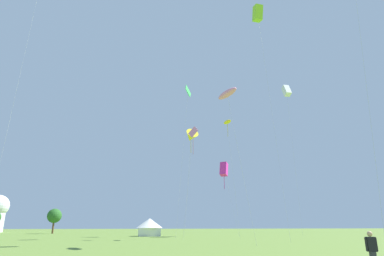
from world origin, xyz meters
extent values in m
cube|color=white|center=(25.87, 55.50, 30.48)|extent=(1.31, 2.25, 2.83)
cylinder|color=#B2B2B7|center=(25.93, 55.13, 15.24)|extent=(0.14, 0.76, 30.49)
cube|color=pink|center=(2.74, 45.23, 16.73)|extent=(1.38, 1.91, 2.18)
cylinder|color=#A9627C|center=(2.74, 45.23, 14.55)|extent=(0.07, 0.07, 3.19)
cylinder|color=#B2B2B7|center=(1.87, 44.77, 8.37)|extent=(1.76, 0.93, 16.73)
cylinder|color=#B2B2B7|center=(11.04, 15.92, 14.42)|extent=(2.35, 0.71, 28.84)
cube|color=green|center=(2.61, 49.42, 25.84)|extent=(1.44, 2.34, 2.60)
cylinder|color=#B2B2B7|center=(1.55, 48.75, 12.92)|extent=(2.15, 1.36, 25.84)
ellipsoid|color=yellow|center=(8.48, 44.58, 18.59)|extent=(1.26, 2.24, 0.69)
cylinder|color=#A79518|center=(8.48, 44.58, 17.09)|extent=(0.05, 0.05, 2.18)
cylinder|color=#B2B2B7|center=(9.09, 44.31, 9.30)|extent=(1.22, 0.57, 18.59)
cube|color=#E02DA3|center=(11.94, 58.93, 13.14)|extent=(2.24, 2.42, 2.98)
cylinder|color=#9D2072|center=(11.94, 58.93, 10.71)|extent=(0.09, 0.09, 3.35)
cylinder|color=#B2B2B7|center=(13.17, 58.57, 6.57)|extent=(2.49, 0.76, 13.15)
cylinder|color=#B2B2B7|center=(-21.33, 35.39, 18.93)|extent=(0.88, 1.81, 37.85)
cube|color=#99DB2D|center=(10.38, 33.77, 32.40)|extent=(1.27, 1.71, 2.52)
cylinder|color=#B2B2B7|center=(11.25, 33.37, 16.20)|extent=(1.77, 0.82, 32.40)
ellipsoid|color=pink|center=(3.53, 28.69, 16.63)|extent=(2.33, 3.68, 1.24)
cylinder|color=#B2B2B7|center=(4.63, 28.18, 8.32)|extent=(2.21, 1.03, 16.63)
cone|color=yellow|center=(4.93, 58.79, 19.72)|extent=(3.13, 3.67, 3.38)
cylinder|color=#A79518|center=(4.93, 58.79, 17.65)|extent=(0.08, 0.08, 2.77)
cylinder|color=#B2B2B7|center=(4.14, 57.59, 9.86)|extent=(1.61, 2.41, 19.72)
cube|color=black|center=(3.29, 8.70, 1.20)|extent=(0.41, 0.32, 0.60)
sphere|color=tan|center=(3.29, 8.70, 1.62)|extent=(0.22, 0.22, 0.22)
cylinder|color=black|center=(3.05, 8.70, 1.20)|extent=(0.09, 0.09, 0.55)
cylinder|color=black|center=(3.53, 8.70, 1.20)|extent=(0.09, 0.09, 0.55)
cube|color=white|center=(-2.91, 60.21, 0.76)|extent=(4.04, 4.04, 1.52)
cone|color=white|center=(-2.91, 60.21, 2.40)|extent=(5.05, 5.05, 1.77)
cylinder|color=brown|center=(-25.41, 84.28, 1.54)|extent=(0.44, 0.44, 3.07)
sphere|color=#286023|center=(-25.41, 84.28, 4.30)|extent=(3.51, 3.51, 3.51)
camera|label=1|loc=(-6.93, -3.93, 1.97)|focal=29.65mm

